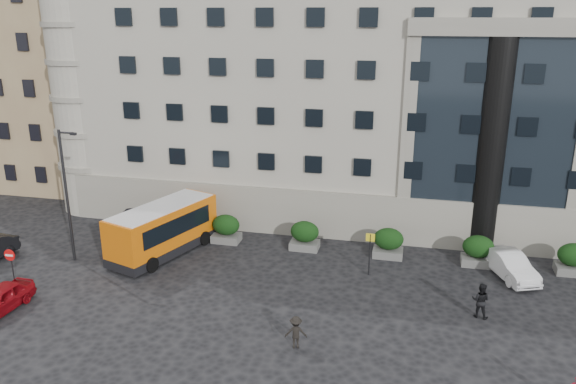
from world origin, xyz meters
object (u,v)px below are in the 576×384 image
Objects in this scene: hedge_a at (226,228)px; parked_car_c at (140,210)px; street_lamp at (67,191)px; red_truck at (109,185)px; bus_stop_sign at (370,247)px; no_entry_sign at (11,261)px; hedge_b at (305,235)px; hedge_c at (388,242)px; hedge_d at (478,250)px; parked_car_d at (161,193)px; pedestrian_b at (481,300)px; pedestrian_c at (296,332)px; white_taxi at (510,265)px; hedge_e at (574,259)px; minibus at (163,228)px.

hedge_a is 0.40× the size of parked_car_c.
red_truck is at bearing 109.76° from street_lamp.
bus_stop_sign reaches higher than no_entry_sign.
hedge_b is 17.93m from red_truck.
street_lamp is at bearing -159.93° from hedge_b.
hedge_c is at bearing 72.18° from bus_stop_sign.
hedge_b is at bearing 20.07° from street_lamp.
no_entry_sign is 14.92m from red_truck.
street_lamp reaches higher than hedge_c.
hedge_d is 24.27m from street_lamp.
pedestrian_b reaches higher than parked_car_d.
street_lamp is 11.69m from red_truck.
no_entry_sign is at bearing -161.92° from bus_stop_sign.
hedge_b and hedge_d have the same top height.
no_entry_sign is 16.15m from pedestrian_c.
hedge_b is at bearing 152.16° from white_taxi.
hedge_a reaches higher than pedestrian_c.
parked_car_c is at bearing 148.98° from white_taxi.
hedge_a is 9.89m from street_lamp.
red_truck is (-27.36, 5.83, 0.40)m from hedge_d.
hedge_e reaches higher than parked_car_d.
minibus reaches higher than hedge_a.
white_taxi is 2.40× the size of pedestrian_b.
minibus is at bearing -172.00° from hedge_d.
minibus reaches higher than pedestrian_c.
minibus is at bearing 24.31° from street_lamp.
pedestrian_c is at bearing -128.49° from hedge_d.
hedge_e reaches higher than white_taxi.
no_entry_sign is 0.51× the size of parked_car_c.
hedge_b is 0.73× the size of bus_stop_sign.
pedestrian_c is (-8.21, -4.61, -0.14)m from pedestrian_b.
hedge_b and hedge_e have the same top height.
bus_stop_sign is at bearing 18.08° from no_entry_sign.
red_truck is 25.08m from pedestrian_c.
minibus is at bearing -50.39° from pedestrian_c.
minibus is 1.52× the size of red_truck.
hedge_e is at bearing -153.40° from pedestrian_c.
hedge_c is 13.82m from minibus.
street_lamp reaches higher than parked_car_d.
pedestrian_b reaches higher than pedestrian_c.
no_entry_sign is (-9.00, -8.84, 0.72)m from hedge_a.
pedestrian_b is (26.97, -12.03, -0.43)m from red_truck.
hedge_c is 19.27m from street_lamp.
hedge_e is at bearing -5.85° from parked_car_c.
minibus is (-3.14, -2.63, 0.77)m from hedge_a.
red_truck is 3.38× the size of pedestrian_c.
parked_car_d is at bearing 89.53° from parked_car_c.
hedge_d reaches higher than pedestrian_c.
pedestrian_c is at bearing -158.95° from white_taxi.
red_truck reaches higher than parked_car_d.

